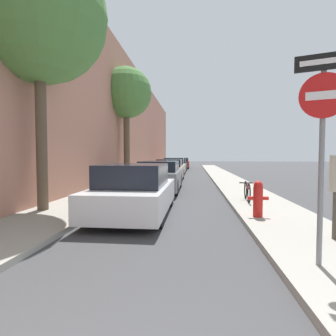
{
  "coord_description": "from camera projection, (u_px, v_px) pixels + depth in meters",
  "views": [
    {
      "loc": [
        0.75,
        -0.71,
        1.62
      ],
      "look_at": [
        -0.34,
        10.16,
        1.12
      ],
      "focal_mm": 28.3,
      "sensor_mm": 36.0,
      "label": 1
    }
  ],
  "objects": [
    {
      "name": "building_facade_left",
      "position": [
        117.0,
        114.0,
        16.99
      ],
      "size": [
        0.7,
        52.0,
        8.57
      ],
      "color": "tan",
      "rests_on": "ground"
    },
    {
      "name": "parked_car_white",
      "position": [
        135.0,
        191.0,
        7.23
      ],
      "size": [
        1.84,
        4.08,
        1.4
      ],
      "color": "black",
      "rests_on": "ground"
    },
    {
      "name": "parked_car_champagne",
      "position": [
        170.0,
        170.0,
        17.28
      ],
      "size": [
        1.69,
        4.4,
        1.4
      ],
      "color": "black",
      "rests_on": "ground"
    },
    {
      "name": "parked_car_grey",
      "position": [
        160.0,
        176.0,
        12.18
      ],
      "size": [
        1.82,
        4.58,
        1.38
      ],
      "color": "black",
      "rests_on": "ground"
    },
    {
      "name": "sidewalk_right",
      "position": [
        229.0,
        181.0,
        16.47
      ],
      "size": [
        2.0,
        52.0,
        0.12
      ],
      "color": "#9E998E",
      "rests_on": "ground"
    },
    {
      "name": "parked_car_red",
      "position": [
        182.0,
        163.0,
        33.81
      ],
      "size": [
        1.88,
        4.57,
        1.36
      ],
      "color": "black",
      "rests_on": "ground"
    },
    {
      "name": "street_tree_far",
      "position": [
        126.0,
        94.0,
        16.09
      ],
      "size": [
        3.08,
        3.08,
        6.88
      ],
      "color": "brown",
      "rests_on": "sidewalk_left"
    },
    {
      "name": "traffic_sign_post",
      "position": [
        323.0,
        127.0,
        3.53
      ],
      "size": [
        0.69,
        0.25,
        2.85
      ],
      "rotation": [
        0.0,
        0.0,
        -0.32
      ],
      "color": "gray",
      "rests_on": "sidewalk_right"
    },
    {
      "name": "bicycle",
      "position": [
        247.0,
        191.0,
        8.8
      ],
      "size": [
        0.44,
        1.53,
        0.63
      ],
      "rotation": [
        0.0,
        0.0,
        -0.07
      ],
      "color": "black",
      "rests_on": "sidewalk_right"
    },
    {
      "name": "parked_car_silver",
      "position": [
        174.0,
        167.0,
        23.03
      ],
      "size": [
        1.84,
        4.18,
        1.44
      ],
      "color": "black",
      "rests_on": "ground"
    },
    {
      "name": "ground_plane",
      "position": [
        183.0,
        181.0,
        16.76
      ],
      "size": [
        120.0,
        120.0,
        0.0
      ],
      "primitive_type": "plane",
      "color": "#3D3D3F"
    },
    {
      "name": "sidewalk_left",
      "position": [
        138.0,
        180.0,
        17.05
      ],
      "size": [
        2.0,
        52.0,
        0.12
      ],
      "color": "#9E998E",
      "rests_on": "ground"
    },
    {
      "name": "street_tree_near",
      "position": [
        39.0,
        15.0,
        7.13
      ],
      "size": [
        3.66,
        3.66,
        7.15
      ],
      "color": "brown",
      "rests_on": "sidewalk_left"
    },
    {
      "name": "fire_hydrant",
      "position": [
        258.0,
        198.0,
        6.5
      ],
      "size": [
        0.5,
        0.23,
        0.89
      ],
      "color": "red",
      "rests_on": "sidewalk_right"
    },
    {
      "name": "parked_car_black",
      "position": [
        178.0,
        165.0,
        28.49
      ],
      "size": [
        1.83,
        4.44,
        1.4
      ],
      "color": "black",
      "rests_on": "ground"
    }
  ]
}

